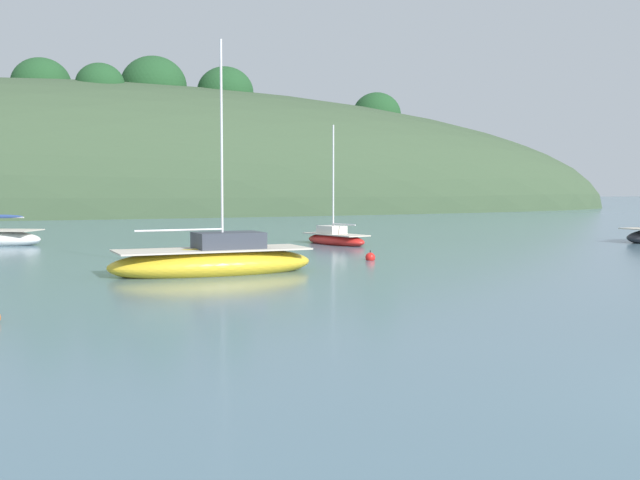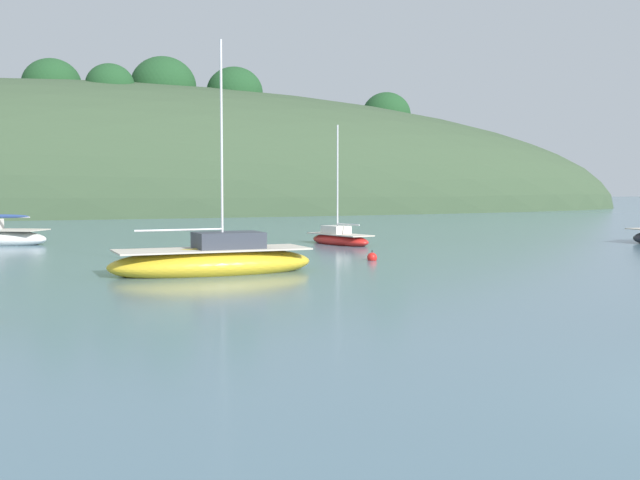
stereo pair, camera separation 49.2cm
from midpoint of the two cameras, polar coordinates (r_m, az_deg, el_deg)
name	(u,v)px [view 2 (the right image)]	position (r m, az deg, el deg)	size (l,w,h in m)	color
far_shoreline_hill	(112,212)	(97.67, -14.82, 1.96)	(150.00, 36.00, 34.86)	#384C33
sailboat_navy_dinghy	(340,239)	(43.72, 1.76, 0.10)	(2.68, 5.04, 6.84)	red
sailboat_cream_ketch	(214,261)	(29.20, -7.27, -1.55)	(7.78, 2.84, 8.88)	gold
mooring_buoy_outer	(372,258)	(34.22, 4.24, -1.29)	(0.44, 0.44, 0.54)	red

